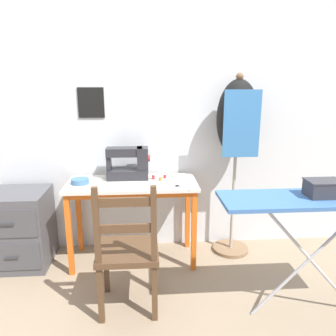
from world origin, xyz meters
TOP-DOWN VIEW (x-y plane):
  - ground_plane at (0.00, 0.00)m, footprint 14.00×14.00m
  - wall_back at (-0.00, 0.54)m, footprint 10.00×0.06m
  - sewing_table at (0.00, 0.22)m, footprint 1.06×0.47m
  - sewing_machine at (-0.02, 0.35)m, footprint 0.36×0.17m
  - fabric_bowl at (-0.42, 0.22)m, footprint 0.14×0.14m
  - scissors at (0.38, 0.08)m, footprint 0.13×0.13m
  - thread_spool_near_machine at (0.18, 0.30)m, footprint 0.03×0.03m
  - thread_spool_mid_table at (0.23, 0.25)m, footprint 0.03×0.03m
  - thread_spool_far_edge at (0.28, 0.32)m, footprint 0.03×0.03m
  - wooden_chair at (-0.01, -0.40)m, footprint 0.40×0.38m
  - filing_cabinet at (-0.94, 0.25)m, footprint 0.47×0.46m
  - dress_form at (0.88, 0.33)m, footprint 0.35×0.32m
  - ironing_board at (1.15, -0.52)m, footprint 1.19×0.35m
  - storage_box at (1.19, -0.52)m, footprint 0.21×0.15m

SIDE VIEW (x-z plane):
  - ground_plane at x=0.00m, z-range 0.00..0.00m
  - filing_cabinet at x=-0.94m, z-range 0.00..0.63m
  - wooden_chair at x=-0.01m, z-range -0.03..0.88m
  - sewing_table at x=0.00m, z-range 0.25..0.95m
  - scissors at x=0.38m, z-range 0.70..0.71m
  - thread_spool_mid_table at x=0.23m, z-range 0.70..0.73m
  - thread_spool_far_edge at x=0.28m, z-range 0.70..0.74m
  - thread_spool_near_machine at x=0.18m, z-range 0.70..0.75m
  - fabric_bowl at x=-0.42m, z-range 0.70..0.75m
  - ironing_board at x=1.15m, z-range 0.36..1.19m
  - sewing_machine at x=-0.02m, z-range 0.68..0.97m
  - storage_box at x=1.19m, z-range 0.82..0.92m
  - dress_form at x=0.88m, z-range 0.35..1.92m
  - wall_back at x=0.00m, z-range 0.00..2.55m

